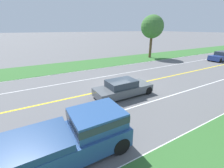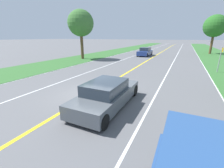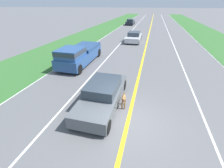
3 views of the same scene
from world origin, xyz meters
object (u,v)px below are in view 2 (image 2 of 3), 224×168
(ego_car, at_px, (107,94))
(street_sign, at_px, (221,57))
(roadside_tree_left_near, at_px, (81,23))
(oncoming_car, at_px, (145,52))
(dog, at_px, (88,92))
(roadside_tree_right_far, at_px, (215,26))

(ego_car, height_order, street_sign, street_sign)
(roadside_tree_left_near, bearing_deg, oncoming_car, 46.64)
(dog, bearing_deg, roadside_tree_left_near, 120.55)
(dog, relative_size, roadside_tree_right_far, 0.15)
(ego_car, relative_size, oncoming_car, 0.98)
(oncoming_car, xyz_separation_m, street_sign, (9.58, -10.36, 0.83))
(dog, xyz_separation_m, street_sign, (7.39, 11.06, 0.97))
(ego_car, height_order, roadside_tree_left_near, roadside_tree_left_near)
(roadside_tree_right_far, height_order, roadside_tree_left_near, roadside_tree_right_far)
(roadside_tree_right_far, bearing_deg, roadside_tree_left_near, -138.12)
(oncoming_car, xyz_separation_m, roadside_tree_right_far, (11.09, 8.68, 4.56))
(dog, relative_size, street_sign, 0.45)
(ego_car, bearing_deg, roadside_tree_left_near, 130.08)
(oncoming_car, height_order, roadside_tree_right_far, roadside_tree_right_far)
(dog, height_order, oncoming_car, oncoming_car)
(roadside_tree_right_far, relative_size, street_sign, 3.07)
(roadside_tree_left_near, bearing_deg, street_sign, -6.96)
(dog, relative_size, oncoming_car, 0.23)
(ego_car, bearing_deg, oncoming_car, 98.84)
(dog, bearing_deg, street_sign, 49.69)
(ego_car, distance_m, street_sign, 12.76)
(ego_car, distance_m, roadside_tree_left_near, 17.86)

